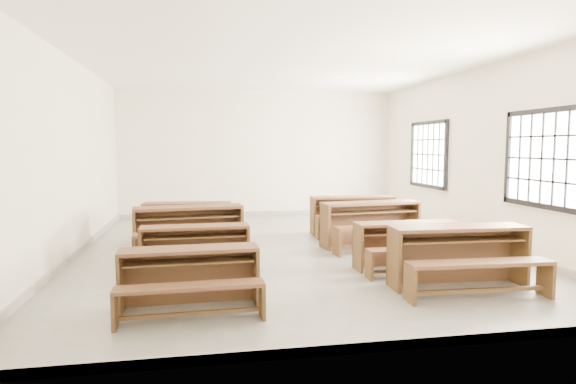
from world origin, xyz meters
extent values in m
plane|color=gray|center=(0.00, 0.00, 0.00)|extent=(8.50, 8.50, 0.00)
cube|color=white|center=(0.00, 0.00, 3.18)|extent=(7.00, 8.50, 0.05)
cube|color=white|center=(0.00, 4.22, 1.60)|extent=(7.00, 0.05, 3.20)
cube|color=white|center=(0.00, -4.22, 1.60)|extent=(7.00, 0.05, 3.20)
cube|color=white|center=(-3.48, 0.00, 1.60)|extent=(0.05, 8.50, 3.20)
cube|color=white|center=(3.48, 0.00, 1.60)|extent=(0.05, 8.50, 3.20)
cube|color=gray|center=(0.00, 4.23, 0.05)|extent=(7.00, 0.04, 0.10)
cube|color=gray|center=(0.00, -4.23, 0.05)|extent=(7.00, 0.04, 0.10)
cube|color=gray|center=(-3.48, 0.00, 0.05)|extent=(0.04, 8.50, 0.10)
cube|color=gray|center=(3.48, 0.00, 0.05)|extent=(0.04, 8.50, 0.10)
cube|color=white|center=(3.47, -1.80, 1.60)|extent=(0.02, 1.50, 1.30)
cube|color=black|center=(3.45, -1.80, 2.29)|extent=(0.06, 1.62, 0.08)
cube|color=black|center=(3.45, -1.80, 0.91)|extent=(0.06, 1.62, 0.08)
cube|color=black|center=(3.45, -1.01, 1.60)|extent=(0.06, 0.08, 1.46)
cube|color=white|center=(3.47, 1.80, 1.60)|extent=(0.02, 1.50, 1.30)
cube|color=black|center=(3.45, 1.80, 2.29)|extent=(0.06, 1.62, 0.08)
cube|color=black|center=(3.45, 1.80, 0.91)|extent=(0.06, 1.62, 0.08)
cube|color=black|center=(3.45, 1.01, 1.60)|extent=(0.06, 0.08, 1.46)
cube|color=black|center=(3.45, 2.59, 1.60)|extent=(0.06, 0.08, 1.46)
cube|color=brown|center=(-1.60, -2.78, 0.65)|extent=(1.51, 0.42, 0.04)
cube|color=brown|center=(-1.60, -2.61, 0.32)|extent=(1.50, 0.08, 0.64)
cube|color=brown|center=(-2.33, -2.81, 0.32)|extent=(0.05, 0.38, 0.64)
cube|color=brown|center=(-0.87, -2.76, 0.32)|extent=(0.05, 0.38, 0.64)
cube|color=brown|center=(-1.60, -2.80, 0.52)|extent=(1.39, 0.32, 0.02)
cube|color=brown|center=(-1.58, -3.24, 0.37)|extent=(1.50, 0.31, 0.04)
cube|color=brown|center=(-2.31, -3.26, 0.18)|extent=(0.05, 0.26, 0.36)
cube|color=brown|center=(-0.85, -3.22, 0.18)|extent=(0.05, 0.26, 0.36)
cube|color=brown|center=(-1.58, -3.24, 0.09)|extent=(1.39, 0.09, 0.04)
cube|color=brown|center=(-1.56, -1.29, 0.66)|extent=(1.51, 0.41, 0.04)
cube|color=brown|center=(-1.56, -1.12, 0.32)|extent=(1.50, 0.07, 0.64)
cube|color=brown|center=(-2.29, -1.30, 0.32)|extent=(0.05, 0.38, 0.64)
cube|color=brown|center=(-0.83, -1.27, 0.32)|extent=(0.05, 0.38, 0.64)
cube|color=brown|center=(-1.56, -1.31, 0.52)|extent=(1.39, 0.31, 0.02)
cube|color=brown|center=(-1.55, -1.75, 0.37)|extent=(1.50, 0.29, 0.04)
cube|color=brown|center=(-2.28, -1.76, 0.18)|extent=(0.04, 0.26, 0.36)
cube|color=brown|center=(-0.82, -1.73, 0.18)|extent=(0.04, 0.26, 0.36)
cube|color=brown|center=(-1.55, -1.75, 0.09)|extent=(1.39, 0.08, 0.04)
cube|color=brown|center=(-1.67, -0.03, 0.77)|extent=(1.80, 0.62, 0.04)
cube|color=brown|center=(-1.70, 0.17, 0.38)|extent=(1.76, 0.23, 0.75)
cube|color=brown|center=(-2.53, -0.12, 0.38)|extent=(0.09, 0.44, 0.75)
cube|color=brown|center=(-0.82, 0.06, 0.38)|extent=(0.09, 0.44, 0.75)
cube|color=brown|center=(-1.67, -0.05, 0.62)|extent=(1.66, 0.50, 0.02)
cube|color=brown|center=(-1.62, -0.57, 0.44)|extent=(1.79, 0.49, 0.04)
cube|color=brown|center=(-2.48, -0.66, 0.21)|extent=(0.08, 0.31, 0.42)
cube|color=brown|center=(-0.76, -0.48, 0.21)|extent=(0.08, 0.31, 0.42)
cube|color=brown|center=(-1.62, -0.57, 0.11)|extent=(1.63, 0.23, 0.04)
cube|color=brown|center=(-1.73, 1.10, 0.71)|extent=(1.65, 0.54, 0.04)
cube|color=brown|center=(-1.71, 1.28, 0.35)|extent=(1.62, 0.17, 0.69)
cube|color=brown|center=(-2.52, 1.16, 0.35)|extent=(0.07, 0.41, 0.69)
cube|color=brown|center=(-0.94, 1.03, 0.35)|extent=(0.07, 0.41, 0.69)
cube|color=brown|center=(-1.73, 1.08, 0.57)|extent=(1.52, 0.43, 0.02)
cube|color=brown|center=(-1.77, 0.60, 0.41)|extent=(1.64, 0.42, 0.04)
cube|color=brown|center=(-2.56, 0.67, 0.19)|extent=(0.06, 0.29, 0.39)
cube|color=brown|center=(-0.98, 0.54, 0.19)|extent=(0.06, 0.29, 0.39)
cube|color=brown|center=(-1.77, 0.60, 0.10)|extent=(1.50, 0.17, 0.04)
cube|color=brown|center=(1.73, -2.55, 0.76)|extent=(1.74, 0.50, 0.04)
cube|color=brown|center=(1.74, -2.36, 0.37)|extent=(1.73, 0.12, 0.73)
cube|color=brown|center=(0.89, -2.52, 0.37)|extent=(0.06, 0.43, 0.73)
cube|color=brown|center=(2.57, -2.59, 0.37)|extent=(0.06, 0.43, 0.73)
cube|color=brown|center=(1.73, -2.57, 0.60)|extent=(1.61, 0.39, 0.02)
cube|color=brown|center=(1.71, -3.08, 0.43)|extent=(1.74, 0.37, 0.04)
cube|color=brown|center=(0.86, -3.04, 0.21)|extent=(0.06, 0.30, 0.41)
cube|color=brown|center=(2.55, -3.11, 0.21)|extent=(0.06, 0.30, 0.41)
cube|color=brown|center=(1.71, -3.08, 0.11)|extent=(1.60, 0.12, 0.04)
cube|color=brown|center=(1.47, -1.56, 0.66)|extent=(1.52, 0.39, 0.04)
cube|color=brown|center=(1.47, -1.39, 0.32)|extent=(1.52, 0.05, 0.65)
cube|color=brown|center=(0.73, -1.57, 0.32)|extent=(0.04, 0.38, 0.65)
cube|color=brown|center=(2.21, -1.56, 0.32)|extent=(0.04, 0.38, 0.65)
cube|color=brown|center=(1.47, -1.58, 0.53)|extent=(1.41, 0.30, 0.02)
cube|color=brown|center=(1.48, -2.03, 0.38)|extent=(1.52, 0.28, 0.04)
cube|color=brown|center=(0.74, -2.04, 0.18)|extent=(0.04, 0.27, 0.36)
cube|color=brown|center=(2.22, -2.02, 0.18)|extent=(0.04, 0.27, 0.36)
cube|color=brown|center=(1.48, -2.03, 0.09)|extent=(1.41, 0.06, 0.04)
cube|color=brown|center=(1.50, 0.04, 0.78)|extent=(1.81, 0.64, 0.04)
cube|color=brown|center=(1.48, 0.23, 0.38)|extent=(1.77, 0.24, 0.75)
cube|color=brown|center=(0.64, -0.06, 0.38)|extent=(0.09, 0.45, 0.75)
cube|color=brown|center=(2.36, 0.13, 0.38)|extent=(0.09, 0.45, 0.75)
cube|color=brown|center=(1.50, 0.01, 0.62)|extent=(1.67, 0.51, 0.02)
cube|color=brown|center=(1.56, -0.50, 0.44)|extent=(1.80, 0.51, 0.04)
cube|color=brown|center=(0.70, -0.60, 0.21)|extent=(0.08, 0.31, 0.42)
cube|color=brown|center=(2.42, -0.41, 0.21)|extent=(0.08, 0.31, 0.42)
cube|color=brown|center=(1.56, -0.50, 0.11)|extent=(1.64, 0.24, 0.04)
cube|color=brown|center=(1.58, 1.32, 0.74)|extent=(1.71, 0.50, 0.04)
cube|color=brown|center=(1.58, 1.51, 0.36)|extent=(1.69, 0.12, 0.72)
cube|color=brown|center=(0.75, 1.35, 0.36)|extent=(0.06, 0.42, 0.72)
cube|color=brown|center=(2.40, 1.28, 0.36)|extent=(0.06, 0.42, 0.72)
cube|color=brown|center=(1.58, 1.30, 0.59)|extent=(1.58, 0.38, 0.02)
cube|color=brown|center=(1.55, 0.80, 0.42)|extent=(1.70, 0.37, 0.04)
cube|color=brown|center=(0.73, 0.83, 0.20)|extent=(0.06, 0.30, 0.40)
cube|color=brown|center=(2.38, 0.76, 0.20)|extent=(0.06, 0.30, 0.40)
cube|color=brown|center=(1.55, 0.80, 0.11)|extent=(1.56, 0.12, 0.04)
camera|label=1|loc=(-1.45, -8.06, 1.78)|focal=30.00mm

